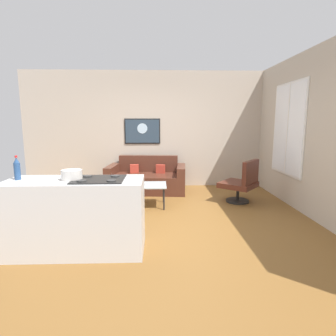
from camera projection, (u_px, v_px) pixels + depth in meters
name	position (u px, v px, depth m)	size (l,w,h in m)	color
ground	(154.00, 219.00, 4.62)	(6.40, 6.40, 0.04)	brown
back_wall	(155.00, 130.00, 6.78)	(6.40, 0.05, 2.80)	#BAAB9A
right_wall	(306.00, 133.00, 4.77)	(0.05, 6.40, 2.80)	#BBAF9D
couch	(147.00, 179.00, 6.40)	(1.84, 1.06, 0.79)	#4D281C
coffee_table	(140.00, 186.00, 5.22)	(0.98, 0.59, 0.42)	silver
armchair	(242.00, 183.00, 5.46)	(0.89, 0.90, 0.86)	black
kitchen_counter	(77.00, 216.00, 3.38)	(1.63, 0.65, 0.93)	silver
soda_bottle	(17.00, 169.00, 3.29)	(0.07, 0.07, 0.29)	navy
mixing_bowl	(72.00, 175.00, 3.30)	(0.24, 0.24, 0.12)	silver
wall_painting	(142.00, 131.00, 6.73)	(0.87, 0.03, 0.61)	black
window	(288.00, 129.00, 5.35)	(0.03, 1.28, 1.78)	silver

